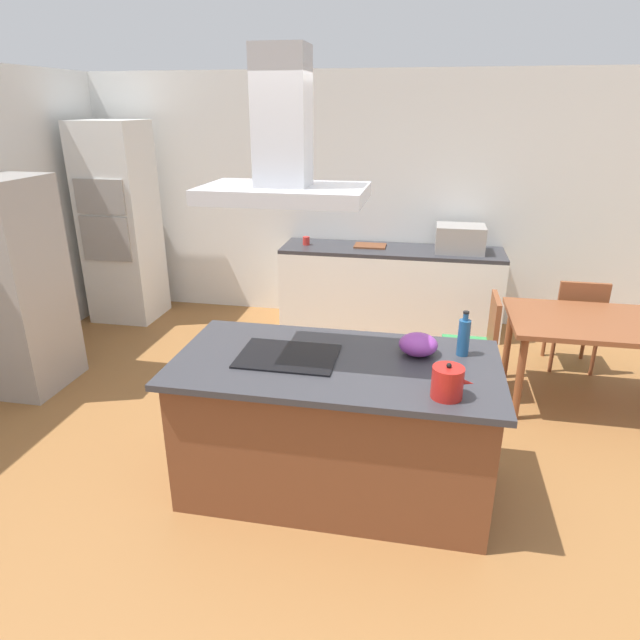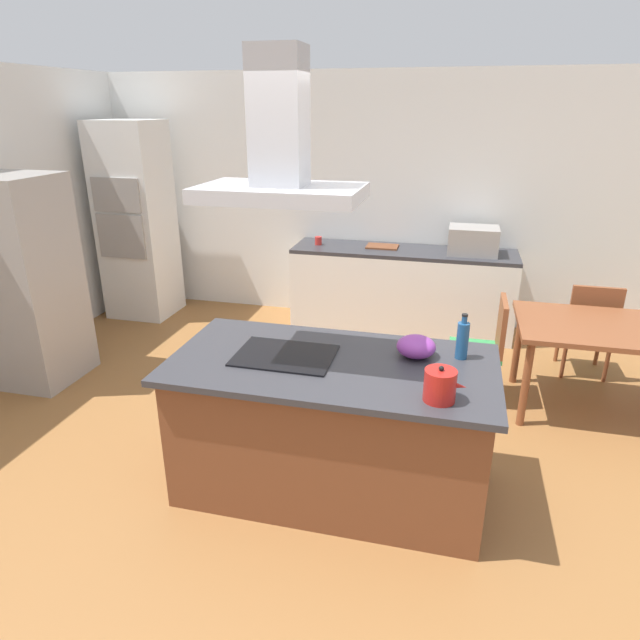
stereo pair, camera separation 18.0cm
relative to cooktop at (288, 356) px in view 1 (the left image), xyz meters
The scene contains 17 objects.
ground 1.78m from the cooktop, 78.77° to the left, with size 16.00×16.00×0.00m, color #936033.
wall_back 3.29m from the cooktop, 84.76° to the left, with size 7.20×0.10×2.70m, color white.
kitchen_island 0.54m from the cooktop, ahead, with size 1.97×1.01×0.90m.
cooktop is the anchor object (origin of this frame).
tea_kettle 1.00m from the cooktop, 18.77° to the right, with size 0.22×0.17×0.20m.
olive_oil_bottle 1.08m from the cooktop, 12.80° to the left, with size 0.07×0.07×0.29m.
mixing_bowl 0.81m from the cooktop, 13.99° to the left, with size 0.24×0.24×0.13m, color purple.
back_counter 2.95m from the cooktop, 81.52° to the left, with size 2.38×0.62×0.90m.
countertop_microwave 3.10m from the cooktop, 68.49° to the left, with size 0.50×0.38×0.28m, color #9E9993.
coffee_mug_red 2.92m from the cooktop, 100.12° to the left, with size 0.08×0.08×0.09m, color red.
cutting_board 2.94m from the cooktop, 86.26° to the left, with size 0.34×0.24×0.02m, color brown.
wall_oven_stack 3.72m from the cooktop, 134.52° to the left, with size 0.70×0.66×2.20m.
refrigerator 2.82m from the cooktop, 161.75° to the left, with size 0.80×0.73×1.82m.
dining_table 2.64m from the cooktop, 33.45° to the left, with size 1.40×0.90×0.75m.
chair_at_left_end 1.97m from the cooktop, 48.58° to the left, with size 0.42×0.42×0.89m.
chair_facing_back_wall 3.07m from the cooktop, 43.95° to the left, with size 0.42×0.42×0.89m.
range_hood 1.20m from the cooktop, ahead, with size 0.90×0.55×0.78m.
Camera 1 is at (0.48, -2.96, 2.34)m, focal length 30.89 mm.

